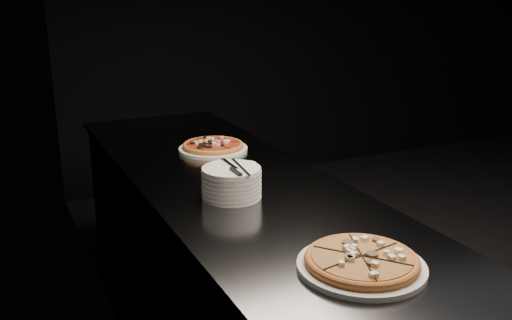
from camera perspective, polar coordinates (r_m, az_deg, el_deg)
name	(u,v)px	position (r m, az deg, el deg)	size (l,w,h in m)	color
wall_left	(133,62)	(2.04, -12.22, 9.56)	(0.02, 5.00, 2.80)	black
wall_back	(336,14)	(5.38, 8.05, 14.24)	(5.00, 0.02, 2.80)	black
counter	(234,281)	(2.46, -2.23, -12.01)	(0.74, 2.44, 0.92)	#57595D
pizza_mushroom	(362,262)	(1.58, 10.51, -10.00)	(0.36, 0.36, 0.04)	white
pizza_tomato	(213,147)	(2.64, -4.31, 1.35)	(0.35, 0.35, 0.04)	white
plate_stack	(232,182)	(2.05, -2.46, -2.25)	(0.21, 0.21, 0.11)	white
cutlery	(235,168)	(2.02, -2.08, -0.80)	(0.09, 0.22, 0.01)	#ACAEB3
ramekin	(246,171)	(2.23, -0.97, -1.14)	(0.08, 0.08, 0.07)	silver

